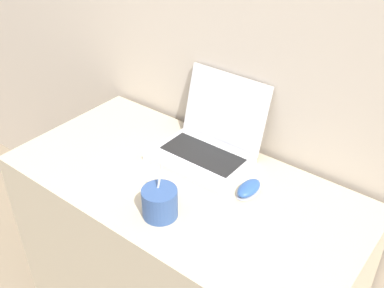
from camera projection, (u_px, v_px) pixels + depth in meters
The scene contains 5 objects.
wall_back at pixel (248, 2), 1.37m from camera, with size 7.00×0.04×2.50m.
desk at pixel (183, 263), 1.63m from camera, with size 1.16×0.58×0.76m.
laptop at pixel (210, 139), 1.52m from camera, with size 0.31×0.29×0.26m.
drink_cup at pixel (160, 202), 1.27m from camera, with size 0.10×0.10×0.18m.
computer_mouse at pixel (249, 189), 1.37m from camera, with size 0.06×0.11×0.03m.
Camera 1 is at (0.72, -0.58, 1.65)m, focal length 42.00 mm.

